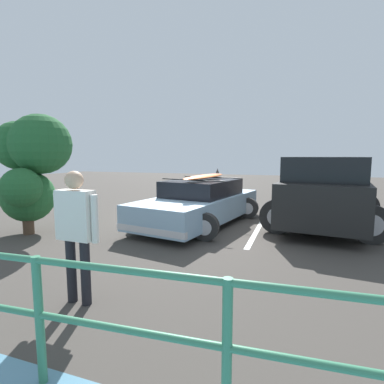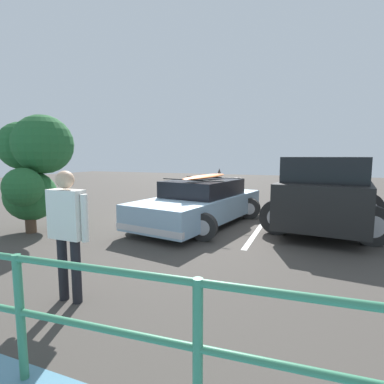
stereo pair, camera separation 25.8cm
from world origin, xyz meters
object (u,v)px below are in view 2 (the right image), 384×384
(sedan_car, at_px, (201,203))
(person_bystander, at_px, (67,224))
(bush_near_left, at_px, (33,162))
(suv_car, at_px, (327,191))

(sedan_car, relative_size, person_bystander, 2.82)
(sedan_car, xyz_separation_m, person_bystander, (0.06, 4.78, 0.42))
(person_bystander, distance_m, bush_near_left, 4.32)
(sedan_car, height_order, bush_near_left, bush_near_left)
(person_bystander, bearing_deg, suv_car, -120.18)
(suv_car, distance_m, bush_near_left, 7.39)
(bush_near_left, bearing_deg, person_bystander, 143.87)
(suv_car, height_order, bush_near_left, bush_near_left)
(sedan_car, relative_size, bush_near_left, 1.66)
(suv_car, relative_size, bush_near_left, 1.61)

